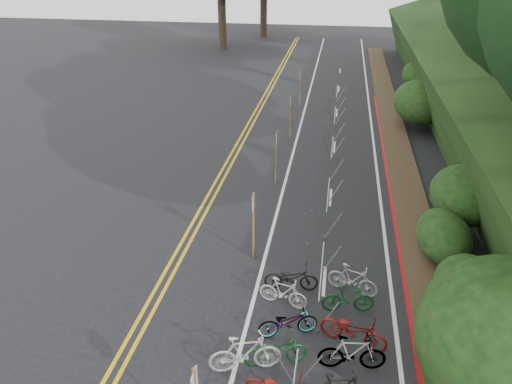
# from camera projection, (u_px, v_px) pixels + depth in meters

# --- Properties ---
(ground) EXTENTS (120.00, 120.00, 0.00)m
(ground) POSITION_uv_depth(u_px,v_px,m) (199.00, 360.00, 13.07)
(ground) COLOR black
(ground) RESTS_ON ground
(road_markings) EXTENTS (7.47, 80.00, 0.01)m
(road_markings) POSITION_uv_depth(u_px,v_px,m) (274.00, 192.00, 21.87)
(road_markings) COLOR gold
(road_markings) RESTS_ON ground
(red_curb) EXTENTS (0.25, 28.00, 0.10)m
(red_curb) POSITION_uv_depth(u_px,v_px,m) (389.00, 181.00, 22.78)
(red_curb) COLOR maroon
(red_curb) RESTS_ON ground
(bike_racks_rest) EXTENTS (1.14, 23.00, 1.17)m
(bike_racks_rest) POSITION_uv_depth(u_px,v_px,m) (332.00, 153.00, 23.70)
(bike_racks_rest) COLOR gray
(bike_racks_rest) RESTS_ON ground
(signposts_rest) EXTENTS (0.08, 18.40, 2.50)m
(signposts_rest) POSITION_uv_depth(u_px,v_px,m) (284.00, 131.00, 24.68)
(signposts_rest) COLOR brown
(signposts_rest) RESTS_ON ground
(bike_front) EXTENTS (1.06, 1.94, 1.12)m
(bike_front) POSITION_uv_depth(u_px,v_px,m) (245.00, 353.00, 12.53)
(bike_front) COLOR beige
(bike_front) RESTS_ON ground
(bike_valet) EXTENTS (3.13, 8.40, 1.09)m
(bike_valet) POSITION_uv_depth(u_px,v_px,m) (314.00, 358.00, 12.50)
(bike_valet) COLOR #9E9EA3
(bike_valet) RESTS_ON ground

